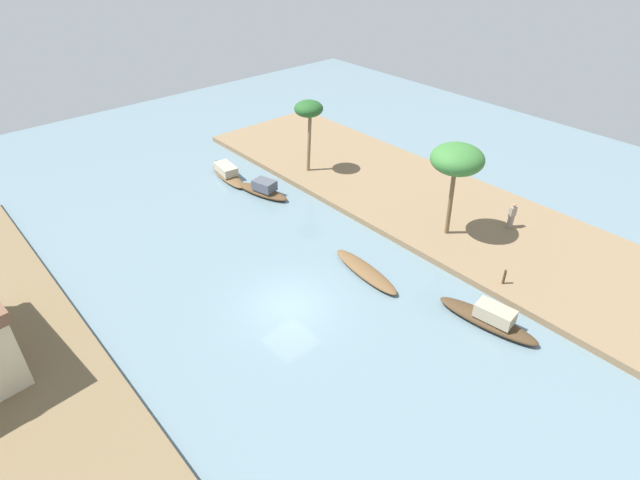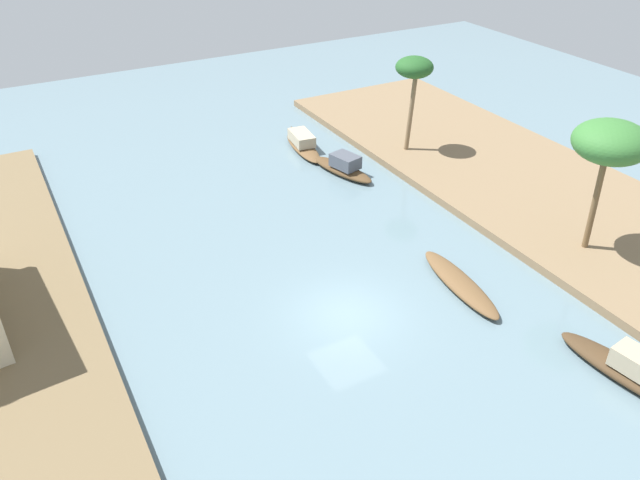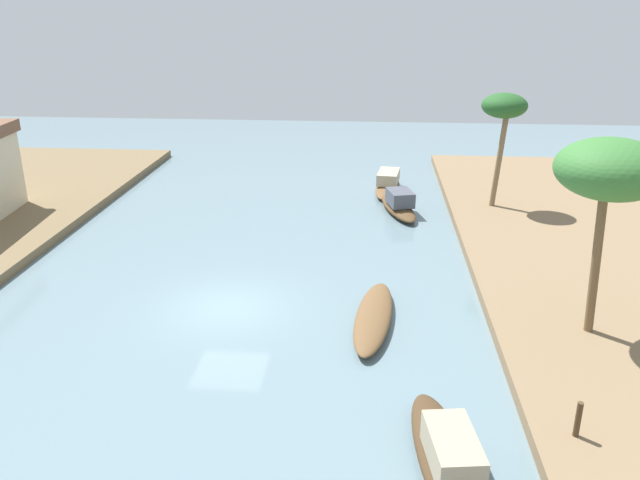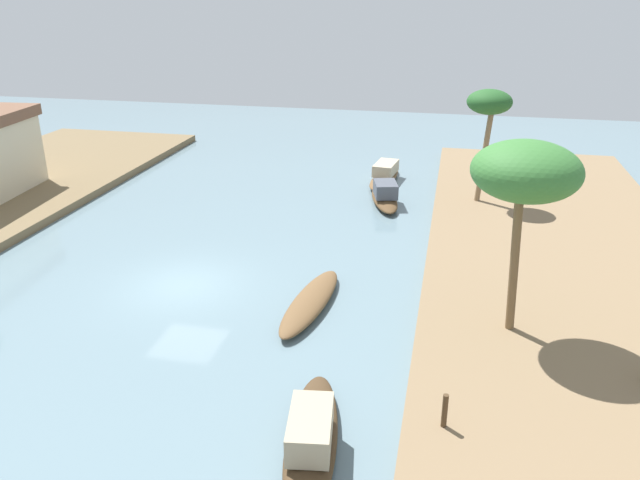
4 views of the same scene
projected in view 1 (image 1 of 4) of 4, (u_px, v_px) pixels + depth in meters
river_water at (289, 306)px, 27.33m from camera, size 72.14×72.14×0.00m
riverbank_left at (452, 214)px, 34.93m from camera, size 44.02×10.65×0.40m
sampan_near_left_bank at (366, 271)px, 29.51m from camera, size 5.29×1.68×0.46m
sampan_with_tall_canopy at (263, 190)px, 37.34m from camera, size 4.58×2.24×1.20m
sampan_upstream_small at (489, 318)px, 25.88m from camera, size 5.43×1.96×1.26m
sampan_open_hull at (227, 173)px, 39.64m from camera, size 4.87×1.78×1.03m
person_on_near_bank at (512, 217)px, 32.73m from camera, size 0.45×0.49×1.71m
mooring_post at (504, 277)px, 28.04m from camera, size 0.14×0.14×0.90m
palm_tree_left_near at (457, 160)px, 29.76m from camera, size 3.13×3.13×5.95m
palm_tree_left_far at (309, 111)px, 37.56m from camera, size 2.12×2.12×5.47m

